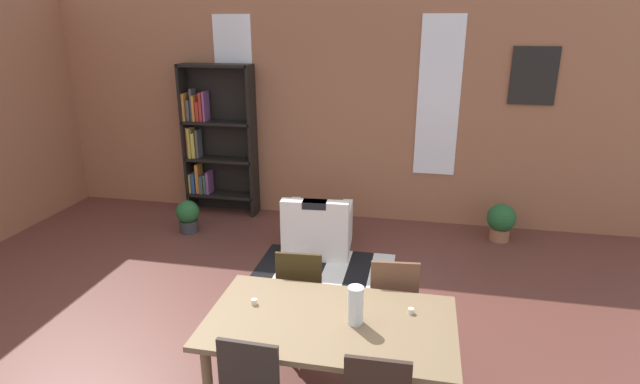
% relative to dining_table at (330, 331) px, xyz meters
% --- Properties ---
extents(ground_plane, '(10.56, 10.56, 0.00)m').
position_rel_dining_table_xyz_m(ground_plane, '(-0.69, 0.33, -0.68)').
color(ground_plane, brown).
extents(back_wall_brick, '(9.13, 0.12, 3.23)m').
position_rel_dining_table_xyz_m(back_wall_brick, '(-0.69, 3.98, 0.93)').
color(back_wall_brick, '#A16446').
rests_on(back_wall_brick, ground).
extents(window_pane_0, '(0.55, 0.02, 2.10)m').
position_rel_dining_table_xyz_m(window_pane_0, '(-2.12, 3.91, 1.10)').
color(window_pane_0, white).
extents(window_pane_1, '(0.55, 0.02, 2.10)m').
position_rel_dining_table_xyz_m(window_pane_1, '(0.73, 3.91, 1.10)').
color(window_pane_1, white).
extents(dining_table, '(1.72, 0.98, 0.77)m').
position_rel_dining_table_xyz_m(dining_table, '(0.00, 0.00, 0.00)').
color(dining_table, '#7D6547').
rests_on(dining_table, ground).
extents(vase_on_table, '(0.11, 0.11, 0.27)m').
position_rel_dining_table_xyz_m(vase_on_table, '(0.17, 0.00, 0.22)').
color(vase_on_table, silver).
rests_on(vase_on_table, dining_table).
extents(tealight_candle_0, '(0.04, 0.04, 0.04)m').
position_rel_dining_table_xyz_m(tealight_candle_0, '(-0.58, 0.09, 0.11)').
color(tealight_candle_0, silver).
rests_on(tealight_candle_0, dining_table).
extents(tealight_candle_1, '(0.04, 0.04, 0.04)m').
position_rel_dining_table_xyz_m(tealight_candle_1, '(0.54, 0.20, 0.11)').
color(tealight_candle_1, silver).
rests_on(tealight_candle_1, dining_table).
extents(dining_chair_far_left, '(0.43, 0.43, 0.95)m').
position_rel_dining_table_xyz_m(dining_chair_far_left, '(-0.38, 0.72, -0.17)').
color(dining_chair_far_left, '#342811').
rests_on(dining_chair_far_left, ground).
extents(dining_chair_far_right, '(0.44, 0.44, 0.95)m').
position_rel_dining_table_xyz_m(dining_chair_far_right, '(0.39, 0.72, -0.17)').
color(dining_chair_far_right, brown).
rests_on(dining_chair_far_right, ground).
extents(bookshelf_tall, '(1.05, 0.30, 2.18)m').
position_rel_dining_table_xyz_m(bookshelf_tall, '(-2.41, 3.73, 0.42)').
color(bookshelf_tall, black).
rests_on(bookshelf_tall, ground).
extents(armchair_white, '(0.85, 0.85, 0.75)m').
position_rel_dining_table_xyz_m(armchair_white, '(-0.65, 2.68, -0.40)').
color(armchair_white, white).
rests_on(armchair_white, ground).
extents(potted_plant_by_shelf, '(0.37, 0.37, 0.49)m').
position_rel_dining_table_xyz_m(potted_plant_by_shelf, '(1.62, 3.46, -0.41)').
color(potted_plant_by_shelf, '#9E6042').
rests_on(potted_plant_by_shelf, ground).
extents(potted_plant_corner, '(0.31, 0.31, 0.44)m').
position_rel_dining_table_xyz_m(potted_plant_corner, '(-2.50, 2.90, -0.45)').
color(potted_plant_corner, '#333338').
rests_on(potted_plant_corner, ground).
extents(striped_rug, '(1.58, 0.90, 0.01)m').
position_rel_dining_table_xyz_m(striped_rug, '(-0.47, 2.27, -0.68)').
color(striped_rug, black).
rests_on(striped_rug, ground).
extents(framed_picture, '(0.56, 0.03, 0.72)m').
position_rel_dining_table_xyz_m(framed_picture, '(1.87, 3.90, 1.40)').
color(framed_picture, black).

